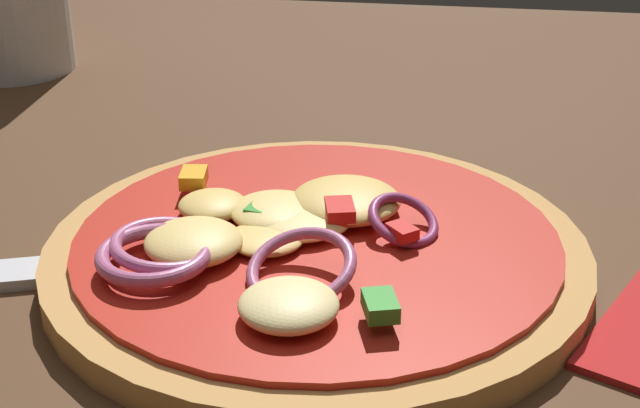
{
  "coord_description": "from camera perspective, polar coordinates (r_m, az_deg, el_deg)",
  "views": [
    {
      "loc": [
        0.05,
        -0.3,
        0.22
      ],
      "look_at": [
        -0.0,
        0.06,
        0.05
      ],
      "focal_mm": 52.83,
      "sensor_mm": 36.0,
      "label": 1
    }
  ],
  "objects": [
    {
      "name": "pizza",
      "position": [
        0.39,
        -0.87,
        -2.77
      ],
      "size": [
        0.22,
        0.22,
        0.03
      ],
      "color": "tan",
      "rests_on": "dining_table"
    },
    {
      "name": "dining_table",
      "position": [
        0.37,
        -1.1,
        -8.58
      ],
      "size": [
        1.34,
        0.99,
        0.03
      ],
      "color": "#4C301C",
      "rests_on": "ground"
    }
  ]
}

